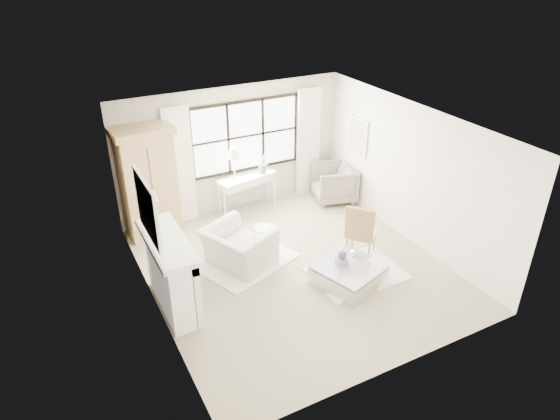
{
  "coord_description": "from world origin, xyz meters",
  "views": [
    {
      "loc": [
        -3.7,
        -6.5,
        5.24
      ],
      "look_at": [
        -0.2,
        0.2,
        1.15
      ],
      "focal_mm": 32.0,
      "sensor_mm": 36.0,
      "label": 1
    }
  ],
  "objects_px": {
    "club_armchair": "(239,248)",
    "coffee_table": "(348,275)",
    "armoire": "(148,181)",
    "console_table": "(247,192)"
  },
  "relations": [
    {
      "from": "coffee_table",
      "to": "club_armchair",
      "type": "bearing_deg",
      "value": 117.82
    },
    {
      "from": "armoire",
      "to": "coffee_table",
      "type": "relative_size",
      "value": 1.78
    },
    {
      "from": "club_armchair",
      "to": "coffee_table",
      "type": "bearing_deg",
      "value": -158.03
    },
    {
      "from": "console_table",
      "to": "coffee_table",
      "type": "distance_m",
      "value": 3.35
    },
    {
      "from": "club_armchair",
      "to": "coffee_table",
      "type": "relative_size",
      "value": 0.91
    },
    {
      "from": "armoire",
      "to": "club_armchair",
      "type": "height_order",
      "value": "armoire"
    },
    {
      "from": "console_table",
      "to": "club_armchair",
      "type": "relative_size",
      "value": 1.19
    },
    {
      "from": "armoire",
      "to": "coffee_table",
      "type": "distance_m",
      "value": 4.23
    },
    {
      "from": "armoire",
      "to": "club_armchair",
      "type": "relative_size",
      "value": 1.96
    },
    {
      "from": "console_table",
      "to": "coffee_table",
      "type": "xyz_separation_m",
      "value": [
        0.41,
        -3.32,
        -0.22
      ]
    }
  ]
}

